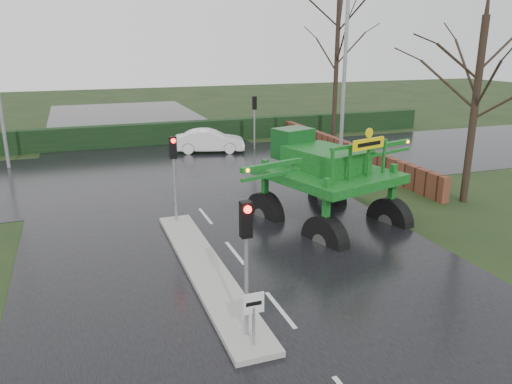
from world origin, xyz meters
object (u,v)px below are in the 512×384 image
object	(u,v)px
street_light_left_far	(0,60)
crop_sprayer	(323,178)
traffic_signal_near	(246,241)
traffic_signal_mid	(174,161)
traffic_signal_far	(254,111)
keep_left_sign	(254,311)
street_light_right	(340,61)
white_sedan	(210,152)

from	to	relation	value
street_light_left_far	crop_sprayer	xyz separation A→B (m)	(11.49, -15.92, -3.63)
traffic_signal_near	crop_sprayer	world-z (taller)	crop_sprayer
traffic_signal_mid	street_light_left_far	bearing A→B (deg)	118.86
street_light_left_far	crop_sprayer	size ratio (longest dim) A/B	1.16
traffic_signal_near	traffic_signal_far	bearing A→B (deg)	69.64
traffic_signal_near	crop_sprayer	bearing A→B (deg)	47.92
keep_left_sign	street_light_left_far	size ratio (longest dim) A/B	0.14
traffic_signal_near	traffic_signal_far	distance (m)	22.42
keep_left_sign	traffic_signal_near	bearing A→B (deg)	90.00
traffic_signal_mid	street_light_right	bearing A→B (deg)	25.40
crop_sprayer	traffic_signal_far	bearing A→B (deg)	62.34
keep_left_sign	traffic_signal_far	world-z (taller)	traffic_signal_far
keep_left_sign	street_light_left_far	xyz separation A→B (m)	(-6.89, 21.50, 4.93)
traffic_signal_mid	traffic_signal_far	bearing A→B (deg)	58.07
traffic_signal_far	crop_sprayer	distance (m)	16.25
street_light_left_far	crop_sprayer	bearing A→B (deg)	-54.18
traffic_signal_mid	white_sedan	world-z (taller)	traffic_signal_mid
street_light_right	traffic_signal_near	bearing A→B (deg)	-126.13
keep_left_sign	white_sedan	bearing A→B (deg)	77.65
traffic_signal_far	traffic_signal_mid	bearing A→B (deg)	58.07
traffic_signal_far	white_sedan	size ratio (longest dim) A/B	0.78
keep_left_sign	street_light_right	xyz separation A→B (m)	(9.49, 13.50, 4.93)
keep_left_sign	traffic_signal_near	distance (m)	1.61
keep_left_sign	street_light_right	world-z (taller)	street_light_right
street_light_left_far	crop_sprayer	distance (m)	19.96
keep_left_sign	traffic_signal_near	world-z (taller)	traffic_signal_near
crop_sprayer	street_light_right	bearing A→B (deg)	41.97
traffic_signal_near	white_sedan	world-z (taller)	traffic_signal_near
traffic_signal_mid	white_sedan	xyz separation A→B (m)	(4.73, 12.62, -2.59)
traffic_signal_near	keep_left_sign	bearing A→B (deg)	-90.00
keep_left_sign	crop_sprayer	xyz separation A→B (m)	(4.60, 5.58, 1.30)
traffic_signal_mid	street_light_right	distance (m)	11.05
keep_left_sign	white_sedan	size ratio (longest dim) A/B	0.30
keep_left_sign	crop_sprayer	bearing A→B (deg)	50.54
traffic_signal_far	street_light_right	xyz separation A→B (m)	(1.69, -8.01, 3.40)
keep_left_sign	traffic_signal_mid	bearing A→B (deg)	90.00
white_sedan	keep_left_sign	bearing A→B (deg)	-176.19
traffic_signal_far	street_light_left_far	world-z (taller)	street_light_left_far
street_light_right	crop_sprayer	bearing A→B (deg)	-121.75
traffic_signal_far	street_light_right	bearing A→B (deg)	101.95
traffic_signal_far	white_sedan	world-z (taller)	traffic_signal_far
street_light_left_far	white_sedan	bearing A→B (deg)	0.53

